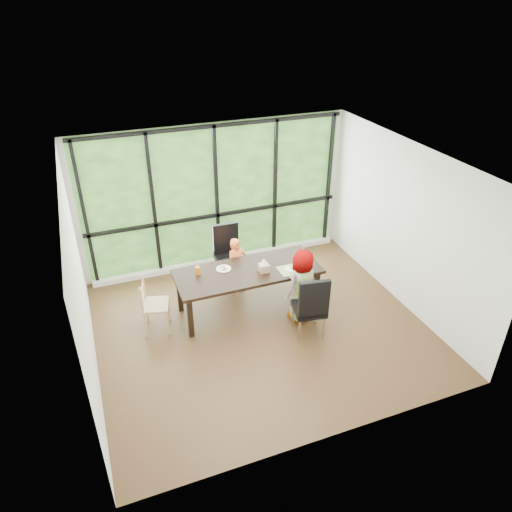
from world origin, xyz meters
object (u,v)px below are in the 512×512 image
at_px(child_toddler, 237,266).
at_px(plate_far, 224,269).
at_px(dining_table, 248,290).
at_px(child_older, 300,285).
at_px(chair_end_beech, 156,305).
at_px(green_cup, 309,264).
at_px(orange_cup, 198,270).
at_px(chair_window_leather, 229,256).
at_px(tissue_box, 264,268).
at_px(plate_near, 292,269).
at_px(chair_interior_leather, 309,305).

distance_m(child_toddler, plate_far, 0.57).
xyz_separation_m(dining_table, child_older, (0.69, -0.52, 0.24)).
xyz_separation_m(chair_end_beech, green_cup, (2.47, -0.29, 0.36)).
relative_size(child_toddler, orange_cup, 8.04).
bearing_deg(chair_end_beech, child_older, -89.26).
bearing_deg(dining_table, plate_far, 153.96).
relative_size(chair_window_leather, child_older, 0.88).
relative_size(orange_cup, green_cup, 1.06).
relative_size(plate_far, tissue_box, 1.58).
bearing_deg(child_older, plate_near, -105.86).
relative_size(chair_window_leather, chair_interior_leather, 1.00).
bearing_deg(chair_interior_leather, orange_cup, -28.27).
distance_m(chair_window_leather, chair_interior_leather, 1.95).
xyz_separation_m(chair_window_leather, plate_far, (-0.32, -0.72, 0.22)).
bearing_deg(orange_cup, plate_near, -15.75).
xyz_separation_m(dining_table, plate_far, (-0.36, 0.17, 0.38)).
height_order(chair_window_leather, child_toddler, chair_window_leather).
xyz_separation_m(plate_near, green_cup, (0.28, -0.05, 0.05)).
xyz_separation_m(chair_window_leather, chair_interior_leather, (0.67, -1.83, 0.00)).
bearing_deg(chair_interior_leather, chair_window_leather, -59.86).
height_order(chair_interior_leather, plate_far, chair_interior_leather).
distance_m(dining_table, orange_cup, 0.91).
relative_size(dining_table, chair_end_beech, 2.59).
xyz_separation_m(dining_table, child_toddler, (0.00, 0.55, 0.14)).
bearing_deg(tissue_box, plate_near, -13.16).
xyz_separation_m(chair_interior_leather, child_older, (0.05, 0.42, 0.08)).
relative_size(dining_table, child_toddler, 2.26).
height_order(child_toddler, plate_far, child_toddler).
height_order(child_older, orange_cup, child_older).
bearing_deg(dining_table, chair_interior_leather, -55.35).
xyz_separation_m(chair_end_beech, tissue_box, (1.74, -0.14, 0.37)).
relative_size(chair_window_leather, chair_end_beech, 1.20).
relative_size(chair_interior_leather, green_cup, 8.89).
xyz_separation_m(dining_table, orange_cup, (-0.78, 0.18, 0.44)).
bearing_deg(chair_window_leather, orange_cup, -134.73).
xyz_separation_m(child_older, green_cup, (0.27, 0.24, 0.19)).
relative_size(child_toddler, plate_far, 4.29).
height_order(dining_table, child_toddler, child_toddler).
height_order(plate_far, tissue_box, tissue_box).
distance_m(chair_window_leather, chair_end_beech, 1.73).
height_order(chair_interior_leather, child_toddler, chair_interior_leather).
xyz_separation_m(chair_interior_leather, tissue_box, (-0.42, 0.81, 0.28)).
xyz_separation_m(child_toddler, green_cup, (0.95, -0.83, 0.29)).
bearing_deg(orange_cup, chair_window_leather, 43.69).
distance_m(plate_near, orange_cup, 1.51).
bearing_deg(chair_interior_leather, tissue_box, -52.88).
relative_size(chair_interior_leather, plate_near, 5.09).
xyz_separation_m(chair_interior_leather, plate_near, (0.03, 0.71, 0.22)).
xyz_separation_m(chair_window_leather, chair_end_beech, (-1.48, -0.88, -0.09)).
distance_m(dining_table, chair_window_leather, 0.91).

